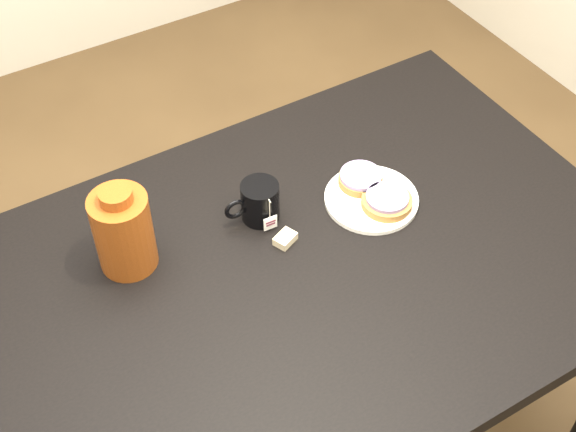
{
  "coord_description": "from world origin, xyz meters",
  "views": [
    {
      "loc": [
        -0.52,
        -0.85,
        1.97
      ],
      "look_at": [
        0.05,
        0.08,
        0.81
      ],
      "focal_mm": 50.0,
      "sensor_mm": 36.0,
      "label": 1
    }
  ],
  "objects": [
    {
      "name": "mug",
      "position": [
        0.02,
        0.16,
        0.79
      ],
      "size": [
        0.12,
        0.09,
        0.09
      ],
      "rotation": [
        0.0,
        0.0,
        -0.05
      ],
      "color": "black",
      "rests_on": "table"
    },
    {
      "name": "teabag_pouch",
      "position": [
        0.03,
        0.07,
        0.76
      ],
      "size": [
        0.05,
        0.05,
        0.02
      ],
      "primitive_type": "cube",
      "rotation": [
        0.0,
        0.0,
        0.39
      ],
      "color": "#C6B793",
      "rests_on": "table"
    },
    {
      "name": "bagel_front",
      "position": [
        0.26,
        0.04,
        0.77
      ],
      "size": [
        0.11,
        0.11,
        0.03
      ],
      "color": "brown",
      "rests_on": "plate"
    },
    {
      "name": "table",
      "position": [
        0.0,
        0.0,
        0.67
      ],
      "size": [
        1.4,
        0.9,
        0.75
      ],
      "color": "black",
      "rests_on": "ground_plane"
    },
    {
      "name": "bagel_package",
      "position": [
        -0.26,
        0.19,
        0.84
      ],
      "size": [
        0.12,
        0.12,
        0.2
      ],
      "rotation": [
        0.0,
        0.0,
        0.04
      ],
      "color": "#5B250C",
      "rests_on": "table"
    },
    {
      "name": "bagel_back",
      "position": [
        0.25,
        0.13,
        0.77
      ],
      "size": [
        0.11,
        0.11,
        0.03
      ],
      "color": "brown",
      "rests_on": "plate"
    },
    {
      "name": "plate",
      "position": [
        0.25,
        0.08,
        0.76
      ],
      "size": [
        0.2,
        0.2,
        0.01
      ],
      "color": "white",
      "rests_on": "table"
    }
  ]
}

